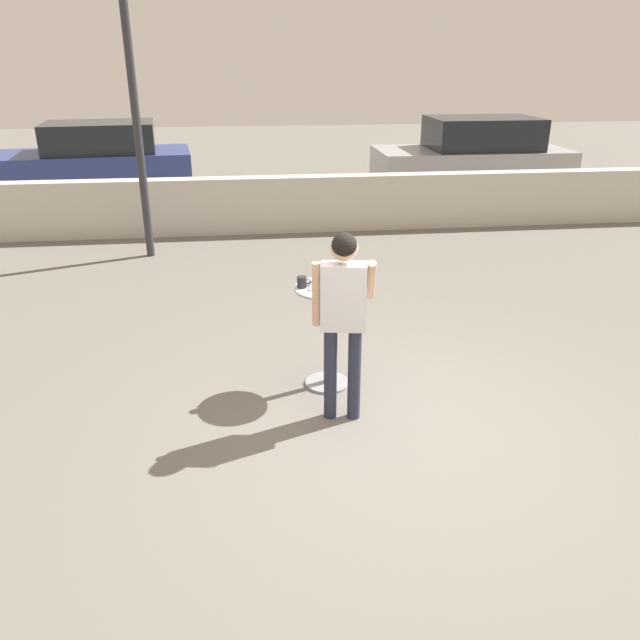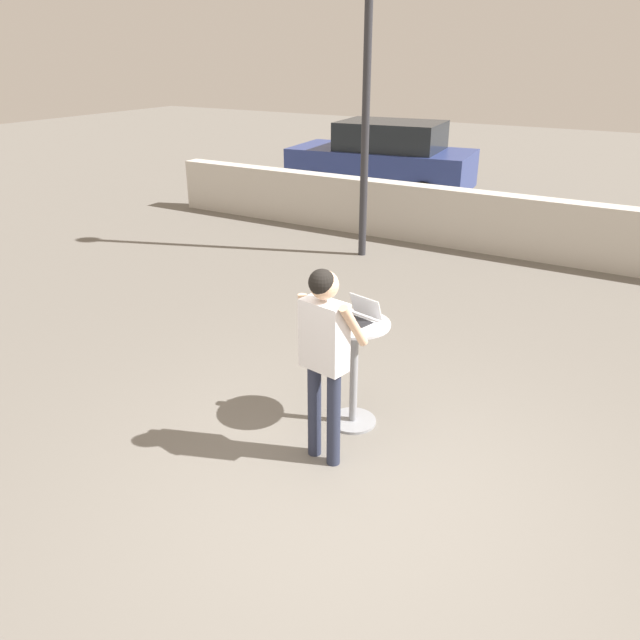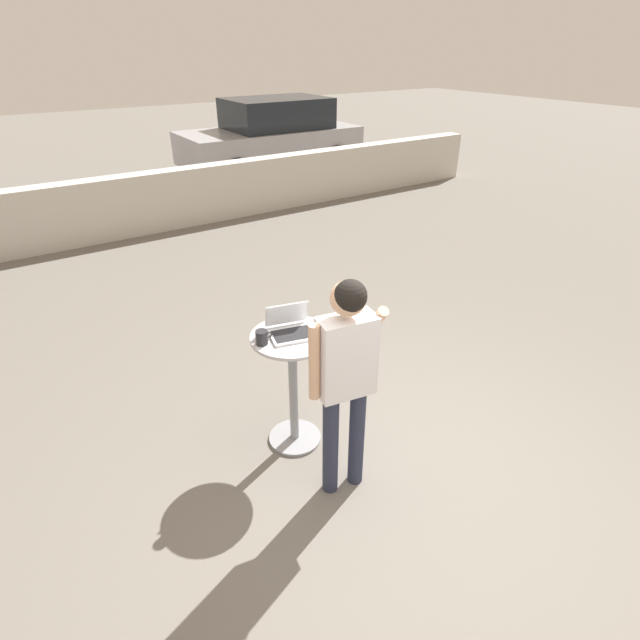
{
  "view_description": "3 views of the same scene",
  "coord_description": "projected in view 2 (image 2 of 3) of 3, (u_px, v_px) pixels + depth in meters",
  "views": [
    {
      "loc": [
        -1.19,
        -4.25,
        2.89
      ],
      "look_at": [
        -0.61,
        0.43,
        0.89
      ],
      "focal_mm": 35.0,
      "sensor_mm": 36.0,
      "label": 1
    },
    {
      "loc": [
        1.71,
        -3.33,
        3.11
      ],
      "look_at": [
        -0.46,
        0.34,
        1.24
      ],
      "focal_mm": 35.0,
      "sensor_mm": 36.0,
      "label": 2
    },
    {
      "loc": [
        -2.0,
        -1.72,
        2.84
      ],
      "look_at": [
        -0.44,
        0.64,
        1.25
      ],
      "focal_mm": 28.0,
      "sensor_mm": 36.0,
      "label": 3
    }
  ],
  "objects": [
    {
      "name": "parked_car_further_down",
      "position": [
        383.0,
        160.0,
        13.68
      ],
      "size": [
        4.09,
        2.22,
        1.66
      ],
      "color": "navy",
      "rests_on": "ground_plane"
    },
    {
      "name": "street_lamp",
      "position": [
        368.0,
        40.0,
        8.91
      ],
      "size": [
        0.32,
        0.32,
        5.07
      ],
      "color": "#2D2D33",
      "rests_on": "ground_plane"
    },
    {
      "name": "ground_plane",
      "position": [
        349.0,
        500.0,
        4.67
      ],
      "size": [
        50.0,
        50.0,
        0.0
      ],
      "primitive_type": "plane",
      "color": "slate"
    },
    {
      "name": "cafe_table",
      "position": [
        354.0,
        361.0,
        5.39
      ],
      "size": [
        0.6,
        0.6,
        0.98
      ],
      "color": "gray",
      "rests_on": "ground_plane"
    },
    {
      "name": "coffee_mug",
      "position": [
        332.0,
        311.0,
        5.34
      ],
      "size": [
        0.12,
        0.09,
        0.1
      ],
      "color": "#232328",
      "rests_on": "cafe_table"
    },
    {
      "name": "pavement_kerb",
      "position": [
        551.0,
        231.0,
        9.72
      ],
      "size": [
        14.62,
        0.35,
        0.97
      ],
      "color": "beige",
      "rests_on": "ground_plane"
    },
    {
      "name": "standing_person",
      "position": [
        324.0,
        345.0,
        4.73
      ],
      "size": [
        0.54,
        0.33,
        1.65
      ],
      "color": "#282D42",
      "rests_on": "ground_plane"
    },
    {
      "name": "laptop",
      "position": [
        358.0,
        317.0,
        5.25
      ],
      "size": [
        0.38,
        0.36,
        0.2
      ],
      "color": "silver",
      "rests_on": "cafe_table"
    }
  ]
}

